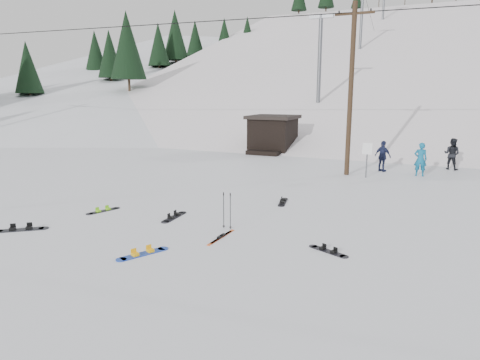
% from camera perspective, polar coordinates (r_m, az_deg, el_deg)
% --- Properties ---
extents(ground, '(200.00, 200.00, 0.00)m').
position_cam_1_polar(ground, '(12.26, -8.99, -9.78)').
color(ground, white).
rests_on(ground, ground).
extents(ski_slope, '(60.00, 85.24, 65.97)m').
position_cam_1_polar(ski_slope, '(66.79, 18.77, -3.27)').
color(ski_slope, white).
rests_on(ski_slope, ground).
extents(ridge_left, '(47.54, 95.03, 58.38)m').
position_cam_1_polar(ridge_left, '(73.07, -11.13, -0.80)').
color(ridge_left, white).
rests_on(ridge_left, ground).
extents(treeline_left, '(20.00, 64.00, 10.00)m').
position_cam_1_polar(treeline_left, '(64.03, -14.30, 7.29)').
color(treeline_left, black).
rests_on(treeline_left, ground).
extents(treeline_crest, '(50.00, 6.00, 10.00)m').
position_cam_1_polar(treeline_crest, '(95.73, 21.43, 8.17)').
color(treeline_crest, black).
rests_on(treeline_crest, ski_slope).
extents(utility_pole, '(2.00, 0.26, 9.00)m').
position_cam_1_polar(utility_pole, '(23.83, 14.56, 11.82)').
color(utility_pole, '#3A2819').
rests_on(utility_pole, ground).
extents(trail_sign, '(0.50, 0.09, 1.85)m').
position_cam_1_polar(trail_sign, '(23.45, 16.59, 3.36)').
color(trail_sign, '#595B60').
rests_on(trail_sign, ground).
extents(lift_hut, '(3.40, 4.10, 2.75)m').
position_cam_1_polar(lift_hut, '(32.60, 4.38, 6.16)').
color(lift_hut, black).
rests_on(lift_hut, ground).
extents(lift_tower_near, '(2.20, 0.36, 8.00)m').
position_cam_1_polar(lift_tower_near, '(40.92, 10.60, 16.22)').
color(lift_tower_near, '#595B60').
rests_on(lift_tower_near, ski_slope).
extents(lift_tower_mid, '(2.20, 0.36, 8.00)m').
position_cam_1_polar(lift_tower_mid, '(61.13, 15.93, 20.53)').
color(lift_tower_mid, '#595B60').
rests_on(lift_tower_mid, ski_slope).
extents(hero_snowboard, '(0.84, 1.46, 0.11)m').
position_cam_1_polar(hero_snowboard, '(12.41, -12.84, -9.53)').
color(hero_snowboard, '#1C41BB').
rests_on(hero_snowboard, ground).
extents(hero_skis, '(0.13, 1.61, 0.08)m').
position_cam_1_polar(hero_skis, '(13.45, -2.54, -7.58)').
color(hero_skis, '#CC4715').
rests_on(hero_skis, ground).
extents(ski_poles, '(0.34, 0.09, 1.22)m').
position_cam_1_polar(ski_poles, '(14.15, -1.75, -4.04)').
color(ski_poles, black).
rests_on(ski_poles, ground).
extents(board_scatter_a, '(1.39, 1.19, 0.12)m').
position_cam_1_polar(board_scatter_a, '(15.86, -27.17, -5.87)').
color(board_scatter_a, black).
rests_on(board_scatter_a, ground).
extents(board_scatter_b, '(0.39, 1.55, 0.11)m').
position_cam_1_polar(board_scatter_b, '(15.70, -8.78, -4.86)').
color(board_scatter_b, black).
rests_on(board_scatter_b, ground).
extents(board_scatter_c, '(0.61, 1.33, 0.10)m').
position_cam_1_polar(board_scatter_c, '(17.13, -17.77, -3.90)').
color(board_scatter_c, black).
rests_on(board_scatter_c, ground).
extents(board_scatter_d, '(1.24, 0.67, 0.09)m').
position_cam_1_polar(board_scatter_d, '(12.56, 11.68, -9.24)').
color(board_scatter_d, black).
rests_on(board_scatter_d, ground).
extents(board_scatter_f, '(0.52, 1.42, 0.10)m').
position_cam_1_polar(board_scatter_f, '(17.69, 5.75, -2.91)').
color(board_scatter_f, black).
rests_on(board_scatter_f, ground).
extents(skier_teal, '(0.72, 0.52, 1.82)m').
position_cam_1_polar(skier_teal, '(24.95, 22.93, 2.55)').
color(skier_teal, '#0D5D86').
rests_on(skier_teal, ground).
extents(skier_dark, '(1.07, 0.95, 1.84)m').
position_cam_1_polar(skier_dark, '(27.85, 26.40, 3.13)').
color(skier_dark, black).
rests_on(skier_dark, ground).
extents(skier_navy, '(1.11, 0.87, 1.76)m').
position_cam_1_polar(skier_navy, '(25.62, 18.50, 3.02)').
color(skier_navy, '#191F3F').
rests_on(skier_navy, ground).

